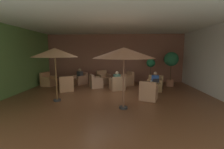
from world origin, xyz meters
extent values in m
cube|color=brown|center=(0.00, 0.00, -0.01)|extent=(9.99, 8.54, 0.02)
cube|color=brown|center=(0.00, 4.23, 1.73)|extent=(9.99, 0.08, 3.45)
cube|color=#5B8440|center=(-4.95, 0.00, 1.73)|extent=(0.08, 8.54, 3.45)
cube|color=silver|center=(4.95, 0.00, 1.73)|extent=(0.08, 8.54, 3.45)
cube|color=silver|center=(0.00, 0.00, 3.48)|extent=(9.99, 8.54, 0.06)
cylinder|color=black|center=(2.07, 0.57, 0.01)|extent=(0.43, 0.43, 0.02)
cylinder|color=black|center=(2.07, 0.57, 0.31)|extent=(0.07, 0.07, 0.62)
cube|color=#4F351D|center=(2.07, 0.57, 0.63)|extent=(0.61, 0.61, 0.03)
cube|color=tan|center=(1.70, -0.33, 0.20)|extent=(0.94, 0.93, 0.41)
cube|color=tan|center=(1.60, -0.59, 0.64)|extent=(0.73, 0.42, 0.46)
cube|color=tan|center=(1.46, -0.19, 0.51)|extent=(0.36, 0.58, 0.20)
cube|color=tan|center=(1.98, -0.40, 0.51)|extent=(0.36, 0.58, 0.20)
cube|color=#B18351|center=(2.38, 1.49, 0.21)|extent=(1.02, 1.00, 0.41)
cube|color=#B18351|center=(2.48, 1.77, 0.62)|extent=(0.83, 0.43, 0.42)
cube|color=#B18351|center=(2.68, 1.34, 0.52)|extent=(0.34, 0.62, 0.22)
cube|color=#B18351|center=(2.06, 1.55, 0.52)|extent=(0.34, 0.62, 0.22)
cylinder|color=black|center=(-0.14, 2.54, 0.01)|extent=(0.40, 0.40, 0.02)
cylinder|color=black|center=(-0.14, 2.54, 0.31)|extent=(0.07, 0.07, 0.62)
cube|color=#4E301F|center=(-0.14, 2.54, 0.63)|extent=(0.72, 0.72, 0.03)
cube|color=tan|center=(-1.07, 2.10, 0.21)|extent=(0.94, 0.95, 0.41)
cube|color=tan|center=(-1.32, 1.98, 0.62)|extent=(0.45, 0.72, 0.41)
cube|color=tan|center=(-1.15, 2.37, 0.52)|extent=(0.56, 0.37, 0.22)
cube|color=tan|center=(-0.92, 1.86, 0.52)|extent=(0.56, 0.37, 0.22)
cube|color=tan|center=(0.22, 1.58, 0.20)|extent=(0.98, 0.97, 0.41)
cube|color=tan|center=(0.33, 1.30, 0.60)|extent=(0.78, 0.43, 0.38)
cube|color=tan|center=(-0.08, 1.50, 0.53)|extent=(0.35, 0.60, 0.24)
cube|color=tan|center=(0.50, 1.72, 0.53)|extent=(0.35, 0.60, 0.24)
cube|color=#B07C56|center=(0.81, 2.92, 0.23)|extent=(1.00, 1.03, 0.45)
cube|color=#B07C56|center=(1.09, 3.03, 0.67)|extent=(0.46, 0.81, 0.44)
cube|color=#B07C56|center=(0.90, 2.59, 0.57)|extent=(0.59, 0.33, 0.23)
cube|color=#B07C56|center=(0.65, 3.22, 0.57)|extent=(0.59, 0.33, 0.23)
cube|color=tan|center=(-0.73, 3.37, 0.22)|extent=(1.08, 1.09, 0.44)
cube|color=tan|center=(-0.91, 3.63, 0.67)|extent=(0.73, 0.58, 0.46)
cube|color=tan|center=(-0.45, 3.52, 0.55)|extent=(0.47, 0.59, 0.24)
cube|color=tan|center=(-0.96, 3.16, 0.55)|extent=(0.47, 0.59, 0.24)
cylinder|color=black|center=(-3.08, 2.19, 0.01)|extent=(0.37, 0.37, 0.02)
cylinder|color=black|center=(-3.08, 2.19, 0.31)|extent=(0.07, 0.07, 0.62)
cube|color=#4E2D1B|center=(-3.08, 2.19, 0.63)|extent=(0.69, 0.69, 0.03)
cube|color=tan|center=(-2.30, 3.03, 0.20)|extent=(1.06, 1.07, 0.41)
cube|color=tan|center=(-2.09, 3.25, 0.61)|extent=(0.64, 0.61, 0.41)
cube|color=tan|center=(-2.12, 2.81, 0.51)|extent=(0.53, 0.56, 0.20)
cube|color=tan|center=(-2.54, 3.19, 0.51)|extent=(0.53, 0.56, 0.20)
cube|color=tan|center=(-4.19, 2.46, 0.21)|extent=(0.95, 0.95, 0.41)
cube|color=tan|center=(-4.48, 2.54, 0.64)|extent=(0.36, 0.81, 0.47)
cube|color=tan|center=(-4.07, 2.76, 0.51)|extent=(0.63, 0.29, 0.20)
cube|color=tan|center=(-4.22, 2.14, 0.51)|extent=(0.63, 0.29, 0.20)
cube|color=tan|center=(-2.61, 1.15, 0.20)|extent=(0.98, 1.00, 0.40)
cube|color=tan|center=(-2.49, 0.88, 0.63)|extent=(0.74, 0.46, 0.46)
cube|color=tan|center=(-2.90, 1.06, 0.50)|extent=(0.36, 0.60, 0.19)
cube|color=tan|center=(-2.35, 1.31, 0.50)|extent=(0.36, 0.60, 0.19)
cylinder|color=#2D2D2D|center=(-2.38, -0.73, 0.04)|extent=(0.32, 0.32, 0.08)
cylinder|color=brown|center=(-2.38, -0.73, 1.14)|extent=(0.06, 0.06, 2.28)
cone|color=#A1714E|center=(-2.38, -0.73, 2.13)|extent=(1.95, 1.95, 0.39)
cylinder|color=#2D2D2D|center=(0.53, -1.55, 0.04)|extent=(0.32, 0.32, 0.08)
cylinder|color=brown|center=(0.53, -1.55, 1.13)|extent=(0.06, 0.06, 2.26)
cone|color=#A0664A|center=(0.53, -1.55, 2.12)|extent=(2.31, 2.31, 0.40)
cylinder|color=silver|center=(2.42, 3.11, 0.17)|extent=(0.37, 0.37, 0.34)
cylinder|color=brown|center=(2.42, 3.11, 0.78)|extent=(0.06, 0.06, 0.88)
sphere|color=#20683E|center=(2.42, 3.11, 1.46)|extent=(0.57, 0.57, 0.57)
cylinder|color=#A16447|center=(3.60, 2.70, 0.21)|extent=(0.45, 0.45, 0.41)
cylinder|color=brown|center=(3.60, 2.70, 0.88)|extent=(0.06, 0.06, 0.94)
sphere|color=#1F5433|center=(3.60, 2.70, 1.73)|extent=(0.89, 0.89, 0.89)
cube|color=#393A3C|center=(-2.30, 3.03, 0.65)|extent=(0.46, 0.45, 0.47)
sphere|color=#A07954|center=(-2.30, 3.03, 0.98)|extent=(0.21, 0.21, 0.21)
cube|color=#486B5A|center=(0.22, 1.58, 0.65)|extent=(0.42, 0.36, 0.49)
sphere|color=tan|center=(0.22, 1.58, 0.99)|extent=(0.19, 0.19, 0.19)
cube|color=#294A94|center=(2.38, 1.49, 0.64)|extent=(0.44, 0.34, 0.47)
sphere|color=#A77D63|center=(2.38, 1.49, 0.97)|extent=(0.20, 0.20, 0.20)
cylinder|color=white|center=(1.97, 0.51, 0.71)|extent=(0.08, 0.08, 0.11)
cube|color=#9EA0A5|center=(2.18, 0.50, 0.66)|extent=(0.32, 0.23, 0.01)
cube|color=black|center=(2.18, 0.39, 0.76)|extent=(0.31, 0.02, 0.19)
camera|label=1|loc=(0.40, -7.39, 2.11)|focal=25.36mm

